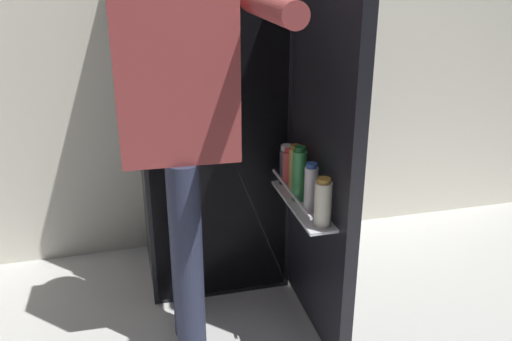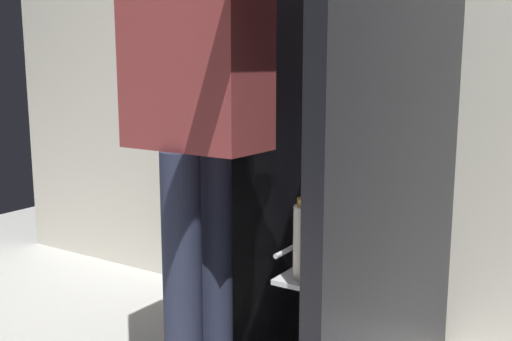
% 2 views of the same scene
% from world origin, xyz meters
% --- Properties ---
extents(kitchen_wall, '(4.40, 0.10, 2.48)m').
position_xyz_m(kitchen_wall, '(0.00, 0.88, 1.24)').
color(kitchen_wall, silver).
rests_on(kitchen_wall, ground_plane).
extents(refrigerator, '(0.73, 1.24, 1.74)m').
position_xyz_m(refrigerator, '(0.03, 0.48, 0.87)').
color(refrigerator, black).
rests_on(refrigerator, ground_plane).
extents(person, '(0.55, 0.76, 1.73)m').
position_xyz_m(person, '(-0.20, -0.07, 1.05)').
color(person, '#2D334C').
rests_on(person, ground_plane).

